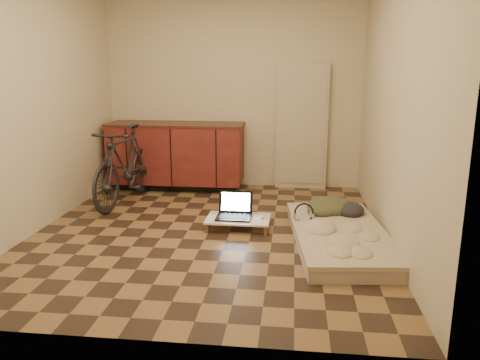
# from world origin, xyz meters

# --- Properties ---
(room_shell) EXTENTS (3.50, 4.00, 2.60)m
(room_shell) POSITION_xyz_m (0.00, 0.00, 1.30)
(room_shell) COLOR brown
(room_shell) RESTS_ON ground
(cabinets) EXTENTS (1.84, 0.62, 0.91)m
(cabinets) POSITION_xyz_m (-0.75, 1.70, 0.47)
(cabinets) COLOR black
(cabinets) RESTS_ON ground
(appliance_panel) EXTENTS (0.70, 0.10, 1.70)m
(appliance_panel) POSITION_xyz_m (0.95, 1.94, 0.85)
(appliance_panel) COLOR #C3B89A
(appliance_panel) RESTS_ON ground
(bicycle) EXTENTS (0.66, 1.67, 1.05)m
(bicycle) POSITION_xyz_m (-1.20, 0.93, 0.53)
(bicycle) COLOR black
(bicycle) RESTS_ON ground
(futon) EXTENTS (1.02, 1.84, 0.15)m
(futon) POSITION_xyz_m (1.30, -0.21, 0.08)
(futon) COLOR #B6A592
(futon) RESTS_ON ground
(clothing_pile) EXTENTS (0.58, 0.50, 0.21)m
(clothing_pile) POSITION_xyz_m (1.30, 0.36, 0.26)
(clothing_pile) COLOR #3B3F24
(clothing_pile) RESTS_ON futon
(headphones) EXTENTS (0.26, 0.25, 0.15)m
(headphones) POSITION_xyz_m (0.97, 0.05, 0.23)
(headphones) COLOR black
(headphones) RESTS_ON futon
(lap_desk) EXTENTS (0.67, 0.43, 0.11)m
(lap_desk) POSITION_xyz_m (0.29, 0.14, 0.10)
(lap_desk) COLOR brown
(lap_desk) RESTS_ON ground
(laptop) EXTENTS (0.36, 0.33, 0.25)m
(laptop) POSITION_xyz_m (0.24, 0.18, 0.16)
(laptop) COLOR black
(laptop) RESTS_ON lap_desk
(mouse) EXTENTS (0.08, 0.10, 0.03)m
(mouse) POSITION_xyz_m (0.53, 0.16, 0.13)
(mouse) COLOR white
(mouse) RESTS_ON lap_desk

